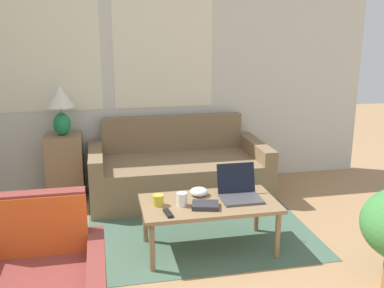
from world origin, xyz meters
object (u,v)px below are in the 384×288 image
object	(u,v)px
table_lamp	(61,105)
tv_remote	(168,213)
cup_yellow	(158,200)
snack_bowl	(199,192)
couch	(178,172)
cup_navy	(182,199)
book_red	(205,205)
laptop	(239,191)
coffee_table	(209,207)

from	to	relation	value
table_lamp	tv_remote	size ratio (longest dim) A/B	3.38
cup_yellow	snack_bowl	bearing A→B (deg)	21.60
couch	tv_remote	world-z (taller)	couch
cup_navy	cup_yellow	size ratio (longest dim) A/B	1.20
cup_navy	book_red	distance (m)	0.19
cup_yellow	book_red	distance (m)	0.38
couch	cup_yellow	distance (m)	1.34
couch	tv_remote	distance (m)	1.50
laptop	book_red	distance (m)	0.35
snack_bowl	book_red	distance (m)	0.26
laptop	cup_yellow	world-z (taller)	laptop
coffee_table	cup_navy	distance (m)	0.25
cup_yellow	tv_remote	world-z (taller)	cup_yellow
book_red	tv_remote	world-z (taller)	book_red
cup_navy	snack_bowl	bearing A→B (deg)	46.17
coffee_table	laptop	distance (m)	0.29
couch	cup_navy	world-z (taller)	couch
table_lamp	cup_yellow	bearing A→B (deg)	-60.91
coffee_table	cup_navy	bearing A→B (deg)	-172.22
cup_navy	tv_remote	size ratio (longest dim) A/B	0.69
coffee_table	cup_yellow	bearing A→B (deg)	178.40
cup_yellow	cup_navy	bearing A→B (deg)	-13.19
couch	coffee_table	size ratio (longest dim) A/B	1.70
snack_bowl	book_red	bearing A→B (deg)	-91.45
table_lamp	cup_yellow	distance (m)	1.75
couch	table_lamp	size ratio (longest dim) A/B	3.58
table_lamp	cup_yellow	xyz separation A→B (m)	(0.81, -1.45, -0.55)
snack_bowl	cup_navy	bearing A→B (deg)	-133.83
snack_bowl	tv_remote	distance (m)	0.46
laptop	snack_bowl	world-z (taller)	laptop
table_lamp	cup_yellow	world-z (taller)	table_lamp
couch	cup_navy	xyz separation A→B (m)	(-0.20, -1.31, 0.22)
cup_yellow	book_red	xyz separation A→B (m)	(0.36, -0.12, -0.03)
couch	table_lamp	xyz separation A→B (m)	(-1.19, 0.18, 0.76)
couch	tv_remote	size ratio (longest dim) A/B	12.08
couch	table_lamp	bearing A→B (deg)	171.17
cup_navy	coffee_table	bearing A→B (deg)	7.78
coffee_table	tv_remote	world-z (taller)	tv_remote
table_lamp	snack_bowl	size ratio (longest dim) A/B	3.40
couch	cup_yellow	xyz separation A→B (m)	(-0.38, -1.27, 0.21)
couch	cup_navy	size ratio (longest dim) A/B	17.38
snack_bowl	tv_remote	size ratio (longest dim) A/B	0.99
coffee_table	snack_bowl	xyz separation A→B (m)	(-0.05, 0.16, 0.08)
book_red	tv_remote	xyz separation A→B (m)	(-0.31, -0.07, -0.01)
cup_yellow	coffee_table	bearing A→B (deg)	-1.60
laptop	snack_bowl	distance (m)	0.34
book_red	laptop	bearing A→B (deg)	24.23
couch	book_red	size ratio (longest dim) A/B	7.77
coffee_table	tv_remote	xyz separation A→B (m)	(-0.36, -0.18, 0.05)
laptop	cup_navy	xyz separation A→B (m)	(-0.49, -0.07, -0.01)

